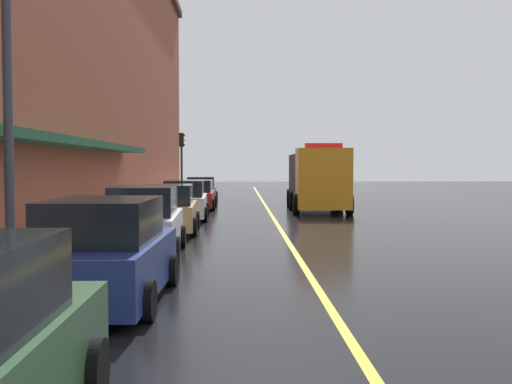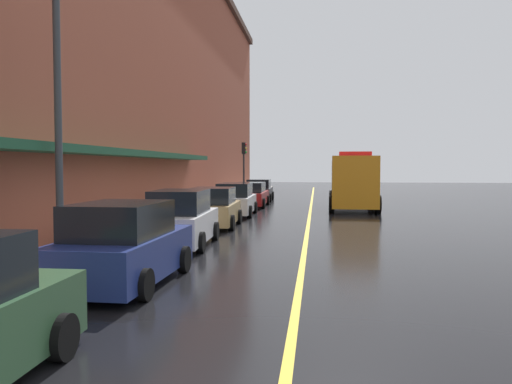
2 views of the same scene
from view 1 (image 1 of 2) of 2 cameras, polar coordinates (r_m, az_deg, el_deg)
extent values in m
plane|color=black|center=(28.59, 1.48, -2.21)|extent=(112.00, 112.00, 0.00)
cube|color=#9E9B93|center=(28.93, -10.89, -2.05)|extent=(2.40, 70.00, 0.15)
cube|color=gold|center=(28.59, 1.48, -2.20)|extent=(0.16, 70.00, 0.01)
cube|color=brown|center=(29.97, -22.38, 14.33)|extent=(8.84, 64.00, 17.18)
cube|color=#19472D|center=(20.18, -16.95, 4.48)|extent=(1.20, 22.40, 0.24)
cylinder|color=black|center=(6.63, -15.09, -15.83)|extent=(0.23, 0.64, 0.64)
cube|color=navy|center=(11.00, -13.93, -6.77)|extent=(1.99, 4.48, 0.90)
cube|color=black|center=(10.68, -14.26, -2.62)|extent=(1.76, 2.48, 0.74)
cylinder|color=black|center=(12.61, -16.69, -7.02)|extent=(0.23, 0.64, 0.64)
cylinder|color=black|center=(12.21, -7.97, -7.25)|extent=(0.23, 0.64, 0.64)
cylinder|color=black|center=(10.05, -21.19, -9.55)|extent=(0.23, 0.64, 0.64)
cylinder|color=black|center=(9.54, -10.21, -10.06)|extent=(0.23, 0.64, 0.64)
cube|color=silver|center=(16.41, -10.38, -3.63)|extent=(1.91, 4.46, 0.91)
cube|color=black|center=(16.12, -10.49, -0.79)|extent=(1.66, 2.48, 0.75)
cylinder|color=black|center=(17.91, -12.68, -4.13)|extent=(0.24, 0.65, 0.64)
cylinder|color=black|center=(17.72, -7.01, -4.16)|extent=(0.24, 0.65, 0.64)
cylinder|color=black|center=(15.24, -14.28, -5.33)|extent=(0.24, 0.65, 0.64)
cylinder|color=black|center=(15.02, -7.61, -5.39)|extent=(0.24, 0.65, 0.64)
cube|color=#A5844C|center=(21.69, -8.25, -2.20)|extent=(2.01, 4.22, 0.84)
cube|color=black|center=(21.43, -8.30, -0.22)|extent=(1.76, 2.34, 0.68)
cylinder|color=black|center=(23.09, -10.32, -2.61)|extent=(0.24, 0.65, 0.64)
cylinder|color=black|center=(22.94, -5.62, -2.61)|extent=(0.24, 0.65, 0.64)
cylinder|color=black|center=(20.54, -11.17, -3.26)|extent=(0.24, 0.65, 0.64)
cylinder|color=black|center=(20.38, -5.89, -3.27)|extent=(0.24, 0.65, 0.64)
cube|color=silver|center=(26.94, -6.69, -1.25)|extent=(1.92, 4.82, 0.85)
cube|color=black|center=(26.66, -6.73, 0.37)|extent=(1.69, 2.67, 0.69)
cylinder|color=black|center=(28.50, -8.32, -1.61)|extent=(0.24, 0.65, 0.64)
cylinder|color=black|center=(28.39, -4.66, -1.60)|extent=(0.24, 0.65, 0.64)
cylinder|color=black|center=(25.56, -8.93, -2.09)|extent=(0.24, 0.65, 0.64)
cylinder|color=black|center=(25.44, -4.85, -2.09)|extent=(0.24, 0.65, 0.64)
cube|color=maroon|center=(32.95, -5.66, -0.61)|extent=(1.90, 4.89, 0.77)
cube|color=black|center=(32.68, -5.69, 0.59)|extent=(1.71, 2.69, 0.63)
cylinder|color=black|center=(34.55, -7.07, -0.86)|extent=(0.22, 0.64, 0.64)
cylinder|color=black|center=(34.43, -3.88, -0.86)|extent=(0.22, 0.64, 0.64)
cylinder|color=black|center=(31.55, -7.59, -1.19)|extent=(0.22, 0.64, 0.64)
cylinder|color=black|center=(31.41, -4.10, -1.19)|extent=(0.22, 0.64, 0.64)
cube|color=black|center=(38.48, -5.17, -0.12)|extent=(1.91, 4.39, 0.79)
cube|color=black|center=(38.23, -5.19, 0.94)|extent=(1.69, 2.43, 0.65)
cylinder|color=black|center=(39.88, -6.41, -0.39)|extent=(0.24, 0.65, 0.64)
cylinder|color=black|center=(39.81, -3.78, -0.39)|extent=(0.24, 0.65, 0.64)
cylinder|color=black|center=(37.19, -6.67, -0.61)|extent=(0.24, 0.65, 0.64)
cylinder|color=black|center=(37.12, -3.84, -0.61)|extent=(0.24, 0.65, 0.64)
cube|color=orange|center=(28.91, 6.34, 1.27)|extent=(2.57, 2.28, 2.86)
cube|color=#3F3F42|center=(33.00, 5.55, 1.24)|extent=(2.65, 5.43, 2.64)
cube|color=red|center=(28.92, 6.36, 4.35)|extent=(1.77, 0.65, 0.24)
cylinder|color=black|center=(29.21, 8.79, -1.15)|extent=(0.33, 1.01, 1.00)
cylinder|color=black|center=(28.93, 3.81, -1.16)|extent=(0.33, 1.01, 1.00)
cylinder|color=black|center=(32.53, 7.88, -0.76)|extent=(0.33, 1.01, 1.00)
cylinder|color=black|center=(32.27, 3.41, -0.77)|extent=(0.33, 1.01, 1.00)
cylinder|color=black|center=(34.68, 7.38, -0.55)|extent=(0.33, 1.01, 1.00)
cylinder|color=black|center=(34.44, 3.19, -0.56)|extent=(0.33, 1.01, 1.00)
cylinder|color=#4C4C51|center=(26.74, -9.81, -1.13)|extent=(0.07, 0.07, 1.05)
cube|color=black|center=(26.71, -9.82, 0.29)|extent=(0.14, 0.18, 0.28)
cylinder|color=#33383D|center=(12.62, -22.32, 6.94)|extent=(0.18, 0.18, 6.50)
cylinder|color=#232326|center=(39.87, -7.01, 1.80)|extent=(0.14, 0.14, 3.40)
cube|color=black|center=(39.89, -7.03, 4.89)|extent=(0.28, 0.36, 0.90)
sphere|color=red|center=(39.89, -6.80, 5.32)|extent=(0.16, 0.16, 0.16)
sphere|color=gold|center=(39.88, -6.80, 4.89)|extent=(0.16, 0.16, 0.16)
sphere|color=green|center=(39.87, -6.80, 4.46)|extent=(0.16, 0.16, 0.16)
camera|label=2|loc=(1.91, 98.91, 5.35)|focal=36.35mm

